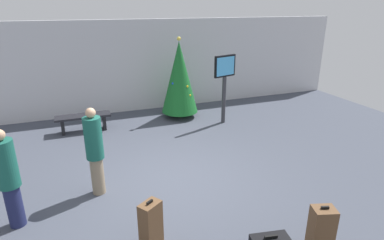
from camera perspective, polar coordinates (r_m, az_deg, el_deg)
name	(u,v)px	position (r m, az deg, el deg)	size (l,w,h in m)	color
ground_plane	(172,180)	(6.76, -3.54, -10.64)	(16.00, 16.00, 0.00)	#424754
back_wall	(126,67)	(10.85, -11.70, 9.29)	(16.00, 0.20, 2.99)	silver
holiday_tree	(179,77)	(10.00, -2.27, 7.64)	(1.14, 1.14, 2.53)	#4C3319
flight_info_kiosk	(225,77)	(9.51, 5.84, 7.57)	(0.74, 0.30, 2.06)	#333338
waiting_bench	(83,119)	(9.58, -18.86, 0.15)	(1.51, 0.44, 0.48)	black
traveller_0	(95,150)	(6.17, -17.00, -5.11)	(0.46, 0.46, 1.72)	gray
traveller_1	(8,177)	(5.83, -30.02, -8.84)	(0.44, 0.44, 1.70)	#1E234C
suitcase_2	(321,229)	(5.29, 22.14, -17.53)	(0.39, 0.35, 0.73)	brown
suitcase_3	(151,224)	(5.01, -7.37, -18.01)	(0.39, 0.36, 0.77)	brown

